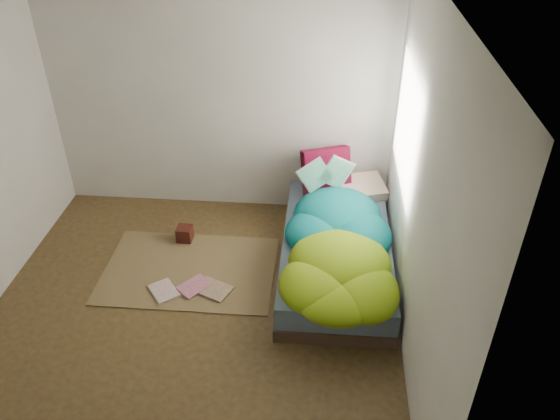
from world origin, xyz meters
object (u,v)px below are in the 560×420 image
object	(u,v)px
wooden_box	(185,234)
floor_book_b	(187,281)
bed	(336,253)
open_book	(327,165)
floor_book_a	(153,295)
pillow_magenta	(326,172)

from	to	relation	value
wooden_box	floor_book_b	world-z (taller)	wooden_box
bed	open_book	distance (m)	0.83
open_book	floor_book_a	size ratio (longest dim) A/B	1.65
open_book	floor_book_b	world-z (taller)	open_book
wooden_box	floor_book_b	size ratio (longest dim) A/B	0.53
floor_book_b	wooden_box	bearing A→B (deg)	145.56
wooden_box	bed	bearing A→B (deg)	-10.69
bed	wooden_box	bearing A→B (deg)	169.31
pillow_magenta	floor_book_a	size ratio (longest dim) A/B	1.73
floor_book_b	open_book	bearing A→B (deg)	75.80
pillow_magenta	floor_book_b	world-z (taller)	pillow_magenta
bed	floor_book_a	world-z (taller)	bed
wooden_box	floor_book_b	distance (m)	0.66
floor_book_a	floor_book_b	world-z (taller)	floor_book_b
open_book	floor_book_b	size ratio (longest dim) A/B	1.64
pillow_magenta	floor_book_a	distance (m)	2.09
floor_book_a	wooden_box	bearing A→B (deg)	45.97
bed	open_book	bearing A→B (deg)	103.62
floor_book_a	floor_book_b	size ratio (longest dim) A/B	0.99
bed	wooden_box	size ratio (longest dim) A/B	13.45
pillow_magenta	open_book	distance (m)	0.37
bed	floor_book_a	xyz separation A→B (m)	(-1.61, -0.56, -0.15)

